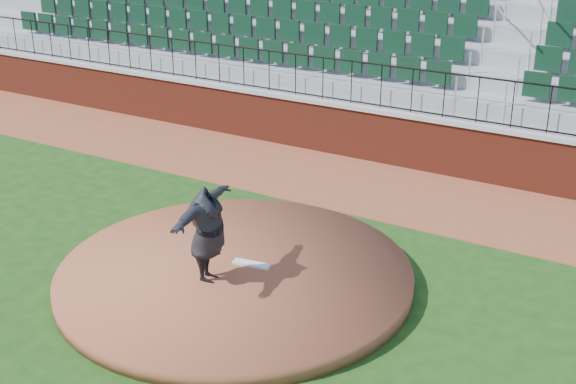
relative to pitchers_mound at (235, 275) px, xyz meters
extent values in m
plane|color=#1B4012|center=(0.37, -0.39, -0.12)|extent=(90.00, 90.00, 0.00)
cube|color=brown|center=(0.37, 5.01, -0.12)|extent=(34.00, 3.20, 0.01)
cube|color=maroon|center=(0.37, 6.61, 0.47)|extent=(34.00, 0.35, 1.20)
cube|color=#B7B7B7|center=(0.37, 6.61, 1.12)|extent=(34.00, 0.45, 0.10)
cube|color=maroon|center=(0.37, 12.13, 2.62)|extent=(34.00, 0.50, 5.50)
cylinder|color=brown|center=(0.00, 0.00, 0.00)|extent=(5.89, 5.89, 0.25)
cube|color=white|center=(0.18, 0.23, 0.15)|extent=(0.66, 0.25, 0.04)
imported|color=black|center=(-0.14, -0.52, 0.93)|extent=(0.92, 2.05, 1.61)
camera|label=1|loc=(6.44, -9.23, 6.13)|focal=47.76mm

